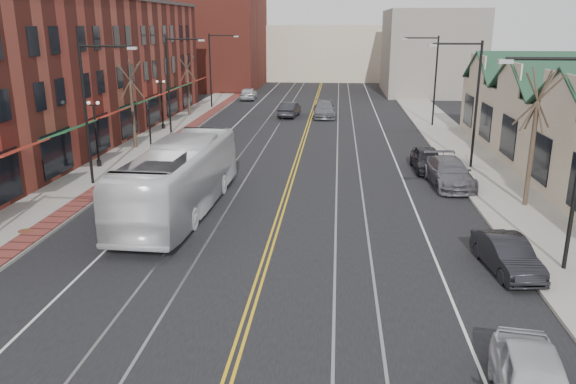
% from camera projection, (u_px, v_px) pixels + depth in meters
% --- Properties ---
extents(ground, '(160.00, 160.00, 0.00)m').
position_uv_depth(ground, '(240.00, 342.00, 16.74)').
color(ground, black).
rests_on(ground, ground).
extents(sidewalk_left, '(4.00, 120.00, 0.15)m').
position_uv_depth(sidewalk_left, '(111.00, 168.00, 36.82)').
color(sidewalk_left, gray).
rests_on(sidewalk_left, ground).
extents(sidewalk_right, '(4.00, 120.00, 0.15)m').
position_uv_depth(sidewalk_right, '(486.00, 176.00, 34.79)').
color(sidewalk_right, gray).
rests_on(sidewalk_right, ground).
extents(building_left, '(10.00, 50.00, 11.00)m').
position_uv_depth(building_left, '(51.00, 74.00, 42.54)').
color(building_left, maroon).
rests_on(building_left, ground).
extents(backdrop_left, '(14.00, 18.00, 14.00)m').
position_uv_depth(backdrop_left, '(212.00, 39.00, 82.90)').
color(backdrop_left, maroon).
rests_on(backdrop_left, ground).
extents(backdrop_mid, '(22.00, 14.00, 9.00)m').
position_uv_depth(backdrop_mid, '(323.00, 52.00, 96.58)').
color(backdrop_mid, '#BCA990').
rests_on(backdrop_mid, ground).
extents(backdrop_right, '(12.00, 16.00, 11.00)m').
position_uv_depth(backdrop_right, '(430.00, 52.00, 75.93)').
color(backdrop_right, slate).
rests_on(backdrop_right, ground).
extents(streetlight_l_1, '(3.33, 0.25, 8.00)m').
position_uv_depth(streetlight_l_1, '(92.00, 100.00, 31.51)').
color(streetlight_l_1, black).
rests_on(streetlight_l_1, sidewalk_left).
extents(streetlight_l_2, '(3.33, 0.25, 8.00)m').
position_uv_depth(streetlight_l_2, '(173.00, 75.00, 46.78)').
color(streetlight_l_2, black).
rests_on(streetlight_l_2, sidewalk_left).
extents(streetlight_l_3, '(3.33, 0.25, 8.00)m').
position_uv_depth(streetlight_l_3, '(214.00, 63.00, 62.05)').
color(streetlight_l_3, black).
rests_on(streetlight_l_3, sidewalk_left).
extents(streetlight_r_0, '(3.33, 0.25, 8.00)m').
position_uv_depth(streetlight_r_0, '(570.00, 143.00, 20.09)').
color(streetlight_r_0, black).
rests_on(streetlight_r_0, sidewalk_right).
extents(streetlight_r_1, '(3.33, 0.25, 8.00)m').
position_uv_depth(streetlight_r_1, '(470.00, 92.00, 35.36)').
color(streetlight_r_1, black).
rests_on(streetlight_r_1, sidewalk_right).
extents(streetlight_r_2, '(3.33, 0.25, 8.00)m').
position_uv_depth(streetlight_r_2, '(431.00, 71.00, 50.63)').
color(streetlight_r_2, black).
rests_on(streetlight_r_2, sidewalk_right).
extents(lamppost_l_2, '(0.84, 0.28, 4.27)m').
position_uv_depth(lamppost_l_2, '(96.00, 135.00, 36.28)').
color(lamppost_l_2, black).
rests_on(lamppost_l_2, sidewalk_left).
extents(lamppost_l_3, '(0.84, 0.28, 4.27)m').
position_uv_depth(lamppost_l_3, '(162.00, 106.00, 49.64)').
color(lamppost_l_3, black).
rests_on(lamppost_l_3, sidewalk_left).
extents(tree_left_near, '(1.78, 1.37, 6.48)m').
position_uv_depth(tree_left_near, '(132.00, 103.00, 41.61)').
color(tree_left_near, '#382B21').
rests_on(tree_left_near, sidewalk_left).
extents(tree_left_far, '(1.66, 1.28, 6.02)m').
position_uv_depth(tree_left_far, '(188.00, 84.00, 56.95)').
color(tree_left_far, '#382B21').
rests_on(tree_left_far, sidewalk_left).
extents(tree_right_mid, '(1.90, 1.46, 6.93)m').
position_uv_depth(tree_right_mid, '(533.00, 136.00, 27.97)').
color(tree_right_mid, '#382B21').
rests_on(tree_right_mid, sidewalk_right).
extents(manhole_far, '(0.60, 0.60, 0.02)m').
position_uv_depth(manhole_far, '(25.00, 231.00, 25.28)').
color(manhole_far, '#592D19').
rests_on(manhole_far, sidewalk_left).
extents(traffic_signal, '(0.18, 0.15, 3.80)m').
position_uv_depth(traffic_signal, '(149.00, 123.00, 39.87)').
color(traffic_signal, black).
rests_on(traffic_signal, sidewalk_left).
extents(transit_bus, '(3.40, 12.76, 3.53)m').
position_uv_depth(transit_bus, '(180.00, 178.00, 27.81)').
color(transit_bus, white).
rests_on(transit_bus, ground).
extents(parked_suv, '(3.49, 6.22, 1.64)m').
position_uv_depth(parked_suv, '(139.00, 189.00, 29.28)').
color(parked_suv, '#A4A8AB').
rests_on(parked_suv, ground).
extents(parked_car_b, '(1.97, 4.25, 1.35)m').
position_uv_depth(parked_car_b, '(507.00, 255.00, 21.35)').
color(parked_car_b, black).
rests_on(parked_car_b, ground).
extents(parked_car_c, '(2.60, 5.62, 1.59)m').
position_uv_depth(parked_car_c, '(449.00, 173.00, 32.72)').
color(parked_car_c, slate).
rests_on(parked_car_c, ground).
extents(parked_car_d, '(1.87, 4.49, 1.52)m').
position_uv_depth(parked_car_d, '(427.00, 159.00, 36.14)').
color(parked_car_d, black).
rests_on(parked_car_d, ground).
extents(distant_car_left, '(2.11, 4.75, 1.52)m').
position_uv_depth(distant_car_left, '(290.00, 109.00, 57.37)').
color(distant_car_left, '#232228').
rests_on(distant_car_left, ground).
extents(distant_car_right, '(2.37, 5.49, 1.57)m').
position_uv_depth(distant_car_right, '(324.00, 110.00, 57.04)').
color(distant_car_right, slate).
rests_on(distant_car_right, ground).
extents(distant_car_far, '(2.05, 4.71, 1.58)m').
position_uv_depth(distant_car_far, '(248.00, 93.00, 70.43)').
color(distant_car_far, '#BABDC2').
rests_on(distant_car_far, ground).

